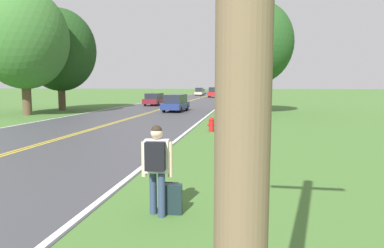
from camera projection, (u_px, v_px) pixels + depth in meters
hitchhiker_person at (157, 161)px, 6.74m from camera, size 0.62×0.44×1.83m
suitcase at (171, 199)px, 6.95m from camera, size 0.47×0.21×0.67m
fire_hydrant at (211, 124)px, 19.07m from camera, size 0.46×0.30×0.83m
traffic_sign at (221, 91)px, 27.11m from camera, size 0.60×0.10×2.83m
utility_pole_midground at (237, 67)px, 33.93m from camera, size 1.80×0.24×8.39m
tree_left_verge at (258, 43)px, 31.13m from camera, size 6.42×6.42×10.09m
tree_behind_sign at (24, 39)px, 28.71m from camera, size 7.38×7.38×10.72m
tree_mid_treeline at (60, 50)px, 34.64m from camera, size 7.20×7.20×10.24m
car_dark_blue_van_approaching at (176, 103)px, 33.38m from camera, size 2.00×4.69×1.66m
car_maroon_van_mid_near at (154, 99)px, 43.17m from camera, size 1.84×4.65×1.53m
car_red_van_mid_far at (213, 92)px, 69.73m from camera, size 1.83×4.36×2.05m
car_champagne_van_receding at (199, 91)px, 81.61m from camera, size 1.78×4.60×1.85m
car_silver_sedan_distant at (201, 92)px, 92.13m from camera, size 2.02×4.76×1.37m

